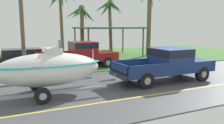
% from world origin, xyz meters
% --- Properties ---
extents(ground, '(36.00, 22.00, 0.11)m').
position_xyz_m(ground, '(0.00, 8.38, -0.01)').
color(ground, '#4C4C51').
extents(pickup_truck_towing, '(5.84, 2.11, 1.82)m').
position_xyz_m(pickup_truck_towing, '(0.21, 0.11, 1.02)').
color(pickup_truck_towing, navy).
rests_on(pickup_truck_towing, ground).
extents(boat_on_trailer, '(5.78, 2.34, 2.42)m').
position_xyz_m(boat_on_trailer, '(-6.36, 0.11, 1.17)').
color(boat_on_trailer, gray).
rests_on(boat_on_trailer, ground).
extents(parked_pickup_background, '(5.94, 1.99, 1.91)m').
position_xyz_m(parked_pickup_background, '(-2.95, 5.95, 1.06)').
color(parked_pickup_background, maroon).
rests_on(parked_pickup_background, ground).
extents(parked_sedan_near, '(4.77, 1.84, 1.38)m').
position_xyz_m(parked_sedan_near, '(-6.78, 8.02, 0.67)').
color(parked_sedan_near, black).
rests_on(parked_sedan_near, ground).
extents(carport_awning, '(6.10, 4.73, 2.92)m').
position_xyz_m(carport_awning, '(1.38, 11.09, 2.77)').
color(carport_awning, '#4C4238').
rests_on(carport_awning, ground).
extents(palm_tree_near_left, '(3.18, 3.31, 6.74)m').
position_xyz_m(palm_tree_near_left, '(-2.52, 14.61, 5.17)').
color(palm_tree_near_left, brown).
rests_on(palm_tree_near_left, ground).
extents(palm_tree_near_right, '(2.88, 2.96, 5.12)m').
position_xyz_m(palm_tree_near_right, '(-0.90, 12.34, 3.80)').
color(palm_tree_near_right, brown).
rests_on(palm_tree_near_right, ground).
extents(palm_tree_mid, '(3.23, 3.30, 5.99)m').
position_xyz_m(palm_tree_mid, '(2.85, 13.82, 4.57)').
color(palm_tree_mid, brown).
rests_on(palm_tree_mid, ground).
extents(palm_tree_far_left, '(3.15, 3.12, 6.92)m').
position_xyz_m(palm_tree_far_left, '(5.19, 9.45, 5.15)').
color(palm_tree_far_left, brown).
rests_on(palm_tree_far_left, ground).
extents(utility_pole, '(0.24, 1.80, 8.40)m').
position_xyz_m(utility_pole, '(-7.01, 4.73, 4.35)').
color(utility_pole, brown).
rests_on(utility_pole, ground).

